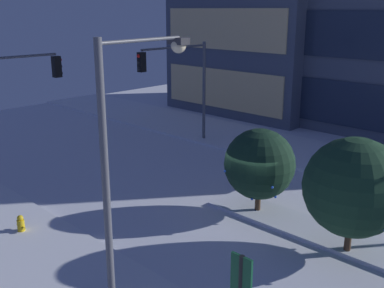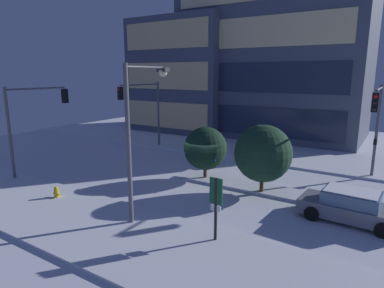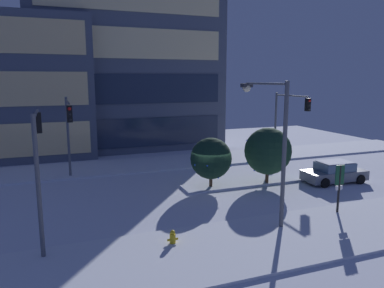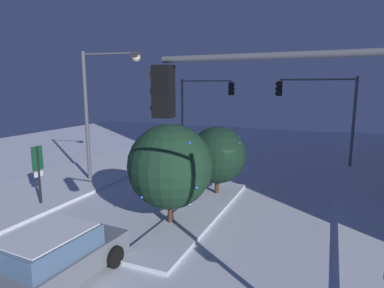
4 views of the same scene
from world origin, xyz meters
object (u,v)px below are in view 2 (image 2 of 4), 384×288
traffic_light_corner_far_right (377,117)px  parking_info_sign (216,202)px  car_near (350,207)px  fire_hydrant (57,193)px  traffic_light_corner_near_left (35,113)px  traffic_light_corner_far_left (143,103)px  decorated_tree_left_of_median (263,153)px  decorated_tree_median (205,148)px  street_lamp_arched (140,118)px

traffic_light_corner_far_right → parking_info_sign: 12.34m
car_near → fire_hydrant: (-13.68, -5.57, -0.36)m
traffic_light_corner_near_left → traffic_light_corner_far_right: size_ratio=0.98×
traffic_light_corner_far_left → decorated_tree_left_of_median: 13.55m
fire_hydrant → decorated_tree_median: size_ratio=0.22×
car_near → fire_hydrant: car_near is taller
car_near → street_lamp_arched: 10.36m
street_lamp_arched → fire_hydrant: 6.94m
parking_info_sign → street_lamp_arched: bearing=85.2°
traffic_light_corner_near_left → decorated_tree_left_of_median: bearing=-73.4°
car_near → decorated_tree_left_of_median: decorated_tree_left_of_median is taller
street_lamp_arched → parking_info_sign: (4.08, -0.38, -2.96)m
traffic_light_corner_far_left → parking_info_sign: 17.20m
car_near → fire_hydrant: bearing=-154.8°
car_near → decorated_tree_median: size_ratio=1.34×
street_lamp_arched → traffic_light_corner_near_left: bearing=73.6°
decorated_tree_left_of_median → car_near: bearing=-14.3°
car_near → decorated_tree_median: decorated_tree_median is taller
decorated_tree_median → decorated_tree_left_of_median: (3.98, -0.53, 0.31)m
fire_hydrant → decorated_tree_median: decorated_tree_median is taller
traffic_light_corner_far_right → parking_info_sign: size_ratio=2.21×
traffic_light_corner_near_left → traffic_light_corner_far_left: 9.07m
car_near → decorated_tree_left_of_median: size_ratio=1.16×
traffic_light_corner_near_left → traffic_light_corner_far_right: bearing=-64.4°
decorated_tree_left_of_median → traffic_light_corner_far_left: bearing=159.6°
car_near → traffic_light_corner_far_left: 18.59m
decorated_tree_median → traffic_light_corner_far_right: bearing=26.3°
traffic_light_corner_far_left → decorated_tree_median: size_ratio=1.74×
traffic_light_corner_far_left → street_lamp_arched: size_ratio=0.83×
traffic_light_corner_far_left → fire_hydrant: traffic_light_corner_far_left is taller
car_near → parking_info_sign: (-4.26, -5.07, 1.02)m
fire_hydrant → decorated_tree_left_of_median: decorated_tree_left_of_median is taller
car_near → street_lamp_arched: size_ratio=0.64×
traffic_light_corner_far_left → street_lamp_arched: (8.95, -10.57, 0.52)m
traffic_light_corner_near_left → car_near: bearing=-80.9°
fire_hydrant → parking_info_sign: bearing=3.0°
traffic_light_corner_near_left → decorated_tree_left_of_median: size_ratio=1.49×
street_lamp_arched → fire_hydrant: (-5.34, -0.88, -4.34)m
car_near → street_lamp_arched: bearing=-147.5°
traffic_light_corner_far_left → fire_hydrant: (3.61, -11.45, -3.83)m
car_near → decorated_tree_median: (-8.69, 1.72, 1.32)m
parking_info_sign → decorated_tree_median: decorated_tree_median is taller
car_near → traffic_light_corner_far_right: traffic_light_corner_far_right is taller
car_near → traffic_light_corner_far_right: 7.05m
parking_info_sign → decorated_tree_left_of_median: (-0.45, 6.27, 0.61)m
traffic_light_corner_far_right → traffic_light_corner_far_left: bearing=-89.1°
traffic_light_corner_far_right → decorated_tree_median: 10.22m
car_near → parking_info_sign: parking_info_sign is taller
traffic_light_corner_far_left → car_near: bearing=71.2°
traffic_light_corner_far_left → parking_info_sign: (13.03, -10.95, -2.45)m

